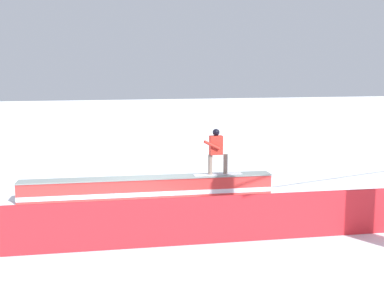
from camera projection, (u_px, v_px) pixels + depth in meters
The scene contains 4 objects.
ground_plane at pixel (149, 197), 14.24m from camera, with size 120.00×120.00×0.00m, color white.
grind_box at pixel (149, 188), 14.20m from camera, with size 7.86×1.36×0.64m.
snowboarder at pixel (216, 150), 14.40m from camera, with size 1.58×0.42×1.47m.
safety_fence at pixel (182, 222), 10.09m from camera, with size 10.91×0.06×1.09m, color red.
Camera 1 is at (2.38, 13.71, 3.74)m, focal length 42.56 mm.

